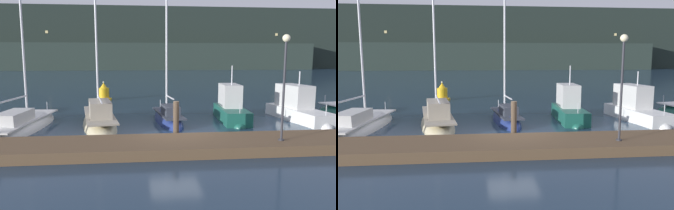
% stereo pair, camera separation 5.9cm
% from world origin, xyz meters
% --- Properties ---
extents(ground_plane, '(400.00, 400.00, 0.00)m').
position_xyz_m(ground_plane, '(0.00, 0.00, 0.00)').
color(ground_plane, '#1E3347').
extents(dock, '(40.54, 2.80, 0.45)m').
position_xyz_m(dock, '(0.00, -1.95, 0.23)').
color(dock, brown).
rests_on(dock, ground).
extents(mooring_pile_2, '(0.28, 0.28, 1.92)m').
position_xyz_m(mooring_pile_2, '(0.00, -0.30, 0.96)').
color(mooring_pile_2, '#4C3D2D').
rests_on(mooring_pile_2, ground).
extents(sailboat_berth_3, '(2.78, 8.23, 10.91)m').
position_xyz_m(sailboat_berth_3, '(-8.15, 2.91, 0.11)').
color(sailboat_berth_3, white).
rests_on(sailboat_berth_3, ground).
extents(sailboat_berth_4, '(3.12, 7.90, 11.37)m').
position_xyz_m(sailboat_berth_4, '(-4.02, 3.53, 0.18)').
color(sailboat_berth_4, beige).
rests_on(sailboat_berth_4, ground).
extents(sailboat_berth_5, '(2.00, 5.64, 8.56)m').
position_xyz_m(sailboat_berth_5, '(0.09, 4.22, 0.11)').
color(sailboat_berth_5, navy).
rests_on(sailboat_berth_5, ground).
extents(motorboat_berth_6, '(1.97, 5.16, 4.06)m').
position_xyz_m(motorboat_berth_6, '(4.14, 4.49, 0.42)').
color(motorboat_berth_6, '#195647').
rests_on(motorboat_berth_6, ground).
extents(motorboat_berth_7, '(2.48, 6.16, 3.79)m').
position_xyz_m(motorboat_berth_7, '(8.47, 4.23, 0.37)').
color(motorboat_berth_7, white).
rests_on(motorboat_berth_7, ground).
extents(channel_buoy, '(1.45, 1.45, 1.75)m').
position_xyz_m(channel_buoy, '(-4.81, 15.39, 0.63)').
color(channel_buoy, gold).
rests_on(channel_buoy, ground).
extents(dock_lamppost, '(0.32, 0.32, 4.49)m').
position_xyz_m(dock_lamppost, '(4.30, -2.40, 3.41)').
color(dock_lamppost, '#2D2D33').
rests_on(dock_lamppost, dock).
extents(hillside_backdrop, '(240.00, 23.00, 19.84)m').
position_xyz_m(hillside_backdrop, '(-2.37, 96.84, 9.14)').
color(hillside_backdrop, '#1E2823').
rests_on(hillside_backdrop, ground).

